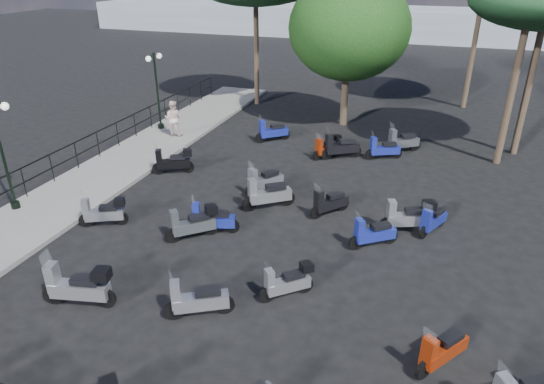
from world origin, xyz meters
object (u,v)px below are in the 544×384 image
(lamp_post_2, at_px, (157,86))
(scooter_12, at_px, (197,300))
(pedestrian_far, at_px, (173,118))
(scooter_10, at_px, (327,147))
(lamp_post_1, at_px, (1,150))
(scooter_24, at_px, (442,351))
(scooter_18, at_px, (287,282))
(scooter_8, at_px, (267,195))
(scooter_13, at_px, (212,220))
(broadleaf_tree, at_px, (349,28))
(scooter_26, at_px, (402,142))
(scooter_2, at_px, (193,224))
(scooter_7, at_px, (78,287))
(scooter_9, at_px, (264,181))
(scooter_4, at_px, (173,162))
(pine_3, at_px, (531,4))
(scooter_5, at_px, (272,132))
(scooter_20, at_px, (408,217))
(scooter_3, at_px, (103,213))
(scooter_15, at_px, (340,147))
(scooter_25, at_px, (373,234))
(scooter_21, at_px, (383,149))
(scooter_14, at_px, (329,203))
(scooter_19, at_px, (433,221))

(lamp_post_2, bearing_deg, scooter_12, -50.92)
(pedestrian_far, distance_m, scooter_10, 7.44)
(lamp_post_1, height_order, scooter_24, lamp_post_1)
(scooter_18, bearing_deg, scooter_8, -15.99)
(scooter_13, distance_m, scooter_24, 7.72)
(broadleaf_tree, bearing_deg, scooter_26, -43.71)
(scooter_8, bearing_deg, scooter_13, 116.45)
(scooter_2, distance_m, scooter_26, 10.95)
(lamp_post_1, bearing_deg, scooter_7, -8.45)
(lamp_post_1, xyz_separation_m, scooter_8, (7.96, 3.04, -1.72))
(lamp_post_2, distance_m, scooter_9, 9.01)
(scooter_9, xyz_separation_m, scooter_13, (-0.56, -3.21, -0.03))
(scooter_4, bearing_deg, scooter_8, -136.08)
(scooter_8, relative_size, pine_3, 0.22)
(scooter_18, bearing_deg, scooter_24, -149.04)
(scooter_5, bearing_deg, broadleaf_tree, -76.31)
(pedestrian_far, relative_size, broadleaf_tree, 0.23)
(scooter_12, distance_m, scooter_18, 2.28)
(scooter_10, height_order, scooter_20, scooter_20)
(pedestrian_far, bearing_deg, scooter_7, 97.58)
(scooter_4, xyz_separation_m, scooter_7, (1.92, -7.99, 0.06))
(scooter_8, height_order, scooter_13, scooter_8)
(broadleaf_tree, bearing_deg, scooter_3, -111.47)
(scooter_3, xyz_separation_m, scooter_9, (4.03, 3.92, 0.01))
(scooter_20, bearing_deg, scooter_15, 9.24)
(scooter_9, relative_size, scooter_18, 1.24)
(scooter_2, distance_m, scooter_8, 3.00)
(scooter_3, bearing_deg, scooter_26, -66.93)
(broadleaf_tree, bearing_deg, scooter_4, -120.90)
(scooter_8, height_order, scooter_12, scooter_8)
(scooter_5, distance_m, scooter_7, 12.86)
(scooter_20, bearing_deg, pedestrian_far, 42.58)
(scooter_2, relative_size, scooter_25, 1.02)
(scooter_5, distance_m, scooter_21, 5.24)
(lamp_post_1, distance_m, scooter_13, 7.17)
(lamp_post_2, distance_m, scooter_3, 9.67)
(lamp_post_1, relative_size, scooter_7, 1.99)
(scooter_24, bearing_deg, scooter_5, -20.99)
(scooter_15, bearing_deg, pedestrian_far, 57.90)
(pedestrian_far, xyz_separation_m, scooter_5, (4.51, 1.17, -0.52))
(scooter_3, relative_size, scooter_24, 1.07)
(scooter_7, relative_size, broadleaf_tree, 0.25)
(scooter_4, bearing_deg, pedestrian_far, 2.29)
(lamp_post_2, bearing_deg, scooter_3, -65.15)
(scooter_14, height_order, scooter_25, scooter_25)
(scooter_4, bearing_deg, scooter_2, -170.60)
(scooter_7, bearing_deg, lamp_post_1, 45.00)
(scooter_19, relative_size, broadleaf_tree, 0.19)
(lamp_post_1, xyz_separation_m, scooter_9, (7.45, 4.12, -1.76))
(lamp_post_1, height_order, scooter_26, lamp_post_1)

